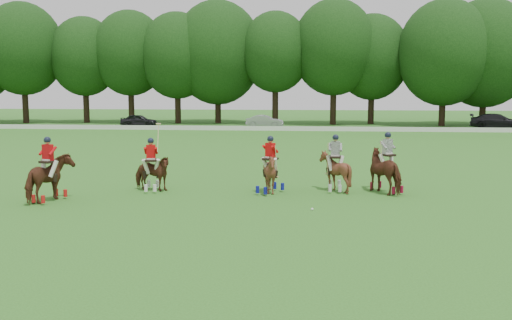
# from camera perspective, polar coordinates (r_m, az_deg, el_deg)

# --- Properties ---
(ground) EXTENTS (180.00, 180.00, 0.00)m
(ground) POSITION_cam_1_polar(r_m,az_deg,el_deg) (19.02, -7.44, -5.72)
(ground) COLOR #2D631C
(ground) RESTS_ON ground
(tree_line) EXTENTS (117.98, 14.32, 14.75)m
(tree_line) POSITION_cam_1_polar(r_m,az_deg,el_deg) (66.33, 2.22, 10.72)
(tree_line) COLOR black
(tree_line) RESTS_ON ground
(boundary_rail) EXTENTS (120.00, 0.10, 0.44)m
(boundary_rail) POSITION_cam_1_polar(r_m,az_deg,el_deg) (56.35, 1.30, 3.18)
(boundary_rail) COLOR white
(boundary_rail) RESTS_ON ground
(car_left) EXTENTS (4.01, 1.78, 1.34)m
(car_left) POSITION_cam_1_polar(r_m,az_deg,el_deg) (63.49, -11.63, 3.90)
(car_left) COLOR black
(car_left) RESTS_ON ground
(car_mid) EXTENTS (4.00, 1.48, 1.31)m
(car_mid) POSITION_cam_1_polar(r_m,az_deg,el_deg) (60.86, 0.88, 3.90)
(car_mid) COLOR #9B9BA0
(car_mid) RESTS_ON ground
(car_right) EXTENTS (5.76, 3.42, 1.56)m
(car_right) POSITION_cam_1_polar(r_m,az_deg,el_deg) (63.53, 23.00, 3.58)
(car_right) COLOR black
(car_right) RESTS_ON ground
(polo_red_a) EXTENTS (1.38, 2.22, 2.44)m
(polo_red_a) POSITION_cam_1_polar(r_m,az_deg,el_deg) (22.63, -19.99, -1.70)
(polo_red_a) COLOR #4F2615
(polo_red_a) RESTS_ON ground
(polo_red_b) EXTENTS (1.67, 1.49, 2.74)m
(polo_red_b) POSITION_cam_1_polar(r_m,az_deg,el_deg) (23.84, -10.42, -1.23)
(polo_red_b) COLOR #4F2615
(polo_red_b) RESTS_ON ground
(polo_red_c) EXTENTS (1.89, 1.94, 2.33)m
(polo_red_c) POSITION_cam_1_polar(r_m,az_deg,el_deg) (22.92, 1.43, -1.29)
(polo_red_c) COLOR #4F2615
(polo_red_c) RESTS_ON ground
(polo_stripe_a) EXTENTS (1.99, 2.28, 2.47)m
(polo_stripe_a) POSITION_cam_1_polar(r_m,az_deg,el_deg) (23.68, 12.96, -1.02)
(polo_stripe_a) COLOR #4F2615
(polo_stripe_a) RESTS_ON ground
(polo_stripe_b) EXTENTS (1.36, 1.52, 2.34)m
(polo_stripe_b) POSITION_cam_1_polar(r_m,az_deg,el_deg) (23.66, 7.91, -1.08)
(polo_stripe_b) COLOR #4F2615
(polo_stripe_b) RESTS_ON ground
(polo_ball) EXTENTS (0.09, 0.09, 0.09)m
(polo_ball) POSITION_cam_1_polar(r_m,az_deg,el_deg) (20.00, 5.64, -4.91)
(polo_ball) COLOR white
(polo_ball) RESTS_ON ground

